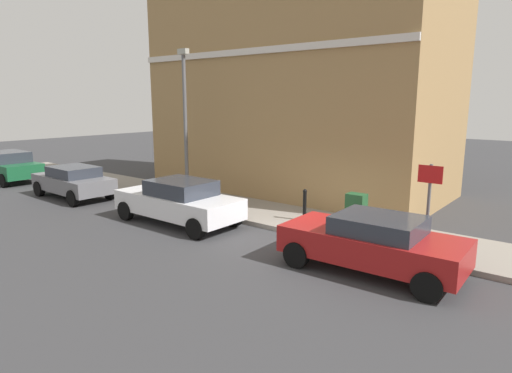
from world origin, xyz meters
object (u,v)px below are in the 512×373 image
(car_red, at_px, (373,242))
(car_white, at_px, (179,201))
(street_sign, at_px, (429,195))
(lamppost, at_px, (185,119))
(utility_cabinet, at_px, (356,214))
(car_grey, at_px, (73,181))
(bollard_near_cabinet, at_px, (305,204))
(car_green, at_px, (8,166))

(car_red, relative_size, car_white, 0.94)
(street_sign, distance_m, lamppost, 9.54)
(utility_cabinet, relative_size, street_sign, 0.50)
(utility_cabinet, relative_size, lamppost, 0.20)
(car_grey, xyz_separation_m, bollard_near_cabinet, (2.54, -9.66, -0.00))
(car_red, xyz_separation_m, utility_cabinet, (2.30, 1.54, -0.05))
(car_grey, relative_size, street_sign, 1.74)
(car_red, bearing_deg, bollard_near_cabinet, -36.82)
(car_red, relative_size, lamppost, 0.74)
(car_white, bearing_deg, bollard_near_cabinet, -143.99)
(car_red, bearing_deg, car_grey, -0.93)
(car_white, distance_m, utility_cabinet, 5.67)
(utility_cabinet, height_order, bollard_near_cabinet, utility_cabinet)
(car_grey, bearing_deg, lamppost, -150.50)
(bollard_near_cabinet, xyz_separation_m, street_sign, (-0.74, -4.09, 0.96))
(street_sign, bearing_deg, car_red, 157.12)
(utility_cabinet, xyz_separation_m, bollard_near_cabinet, (0.10, 1.85, 0.02))
(car_white, bearing_deg, car_red, -179.83)
(car_green, bearing_deg, car_white, -178.61)
(car_white, xyz_separation_m, car_green, (-0.11, 12.58, 0.02))
(car_red, height_order, street_sign, street_sign)
(car_red, relative_size, car_green, 0.97)
(car_grey, relative_size, utility_cabinet, 3.48)
(utility_cabinet, distance_m, bollard_near_cabinet, 1.85)
(car_green, bearing_deg, street_sign, -174.00)
(bollard_near_cabinet, xyz_separation_m, lamppost, (-0.23, 5.29, 2.60))
(car_red, distance_m, car_green, 19.30)
(car_white, bearing_deg, street_sign, -167.25)
(utility_cabinet, bearing_deg, car_grey, 101.97)
(car_green, distance_m, utility_cabinet, 17.92)
(car_green, height_order, lamppost, lamppost)
(utility_cabinet, bearing_deg, street_sign, -105.88)
(car_red, xyz_separation_m, car_grey, (-0.14, 13.05, -0.02))
(car_green, xyz_separation_m, street_sign, (1.79, -20.00, 0.89))
(car_grey, distance_m, lamppost, 5.58)
(utility_cabinet, xyz_separation_m, street_sign, (-0.64, -2.24, 0.98))
(car_red, distance_m, car_white, 6.72)
(car_green, xyz_separation_m, lamppost, (2.30, -10.62, 2.53))
(car_red, bearing_deg, car_green, -1.15)
(car_green, distance_m, street_sign, 20.10)
(car_red, height_order, lamppost, lamppost)
(car_grey, relative_size, bollard_near_cabinet, 3.86)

